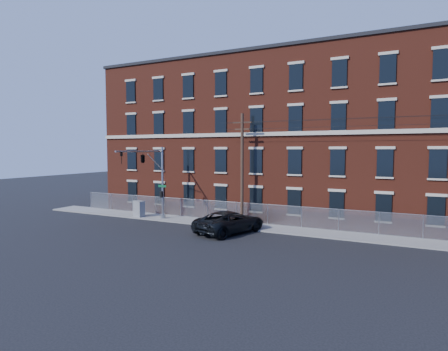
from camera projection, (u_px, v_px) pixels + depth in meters
name	position (u px, v px, depth m)	size (l,w,h in m)	color
ground	(192.00, 235.00, 29.40)	(140.00, 140.00, 0.00)	black
sidewalk	(356.00, 237.00, 28.63)	(65.00, 3.00, 0.12)	gray
mill_building	(368.00, 137.00, 36.08)	(55.30, 14.32, 16.30)	maroon
chain_link_fence	(358.00, 221.00, 29.73)	(59.06, 0.06, 1.85)	#A5A8AD
traffic_signal_mast	(148.00, 166.00, 33.60)	(0.90, 6.75, 7.00)	#9EA0A5
utility_pole_near	(242.00, 167.00, 33.17)	(1.80, 0.28, 10.00)	#442E22
pickup_truck	(230.00, 222.00, 30.27)	(3.00, 6.51, 1.81)	black
utility_cabinet	(139.00, 209.00, 36.91)	(1.27, 0.63, 1.59)	gray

